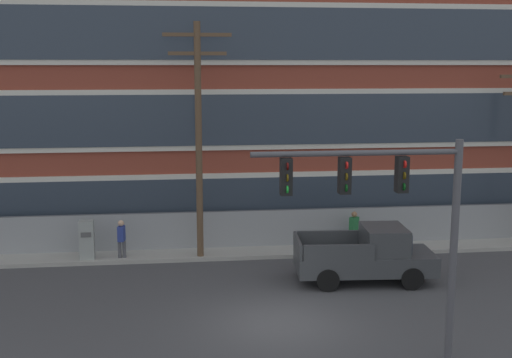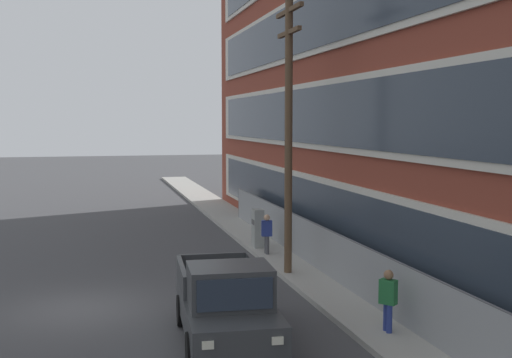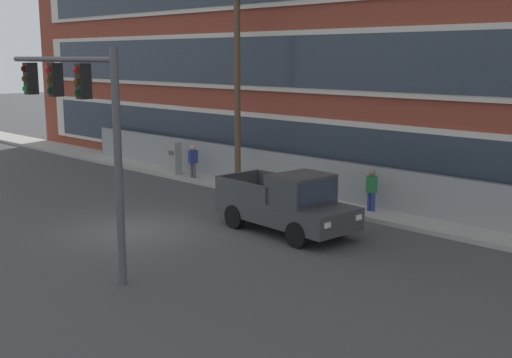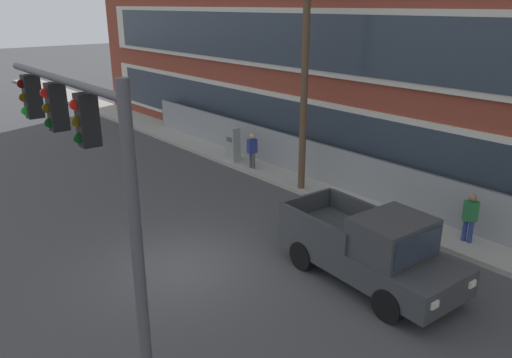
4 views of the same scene
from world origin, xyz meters
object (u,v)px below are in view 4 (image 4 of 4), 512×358
object	(u,v)px
pickup_truck_dark_grey	(372,250)
utility_pole_near_corner	(305,55)
traffic_signal_mast	(87,160)
pedestrian_by_fence	(252,150)
pedestrian_near_cabinet	(470,216)
electrical_cabinet	(233,146)

from	to	relation	value
pickup_truck_dark_grey	utility_pole_near_corner	xyz separation A→B (m)	(-5.92, 3.35, 4.24)
pickup_truck_dark_grey	utility_pole_near_corner	world-z (taller)	utility_pole_near_corner
traffic_signal_mast	pedestrian_by_fence	size ratio (longest dim) A/B	3.50
traffic_signal_mast	pedestrian_near_cabinet	bearing A→B (deg)	79.25
pickup_truck_dark_grey	utility_pole_near_corner	distance (m)	8.01
electrical_cabinet	pedestrian_by_fence	bearing A→B (deg)	0.36
electrical_cabinet	pedestrian_by_fence	xyz separation A→B (m)	(1.34, 0.01, 0.12)
utility_pole_near_corner	electrical_cabinet	distance (m)	6.22
electrical_cabinet	pedestrian_by_fence	size ratio (longest dim) A/B	1.01
electrical_cabinet	pedestrian_by_fence	distance (m)	1.35
traffic_signal_mast	utility_pole_near_corner	size ratio (longest dim) A/B	0.63
utility_pole_near_corner	pedestrian_near_cabinet	world-z (taller)	utility_pole_near_corner
traffic_signal_mast	pickup_truck_dark_grey	world-z (taller)	traffic_signal_mast
traffic_signal_mast	utility_pole_near_corner	xyz separation A→B (m)	(-4.49, 9.88, 0.87)
pedestrian_near_cabinet	pedestrian_by_fence	xyz separation A→B (m)	(-9.58, -0.44, 0.00)
electrical_cabinet	pedestrian_near_cabinet	distance (m)	10.93
traffic_signal_mast	pickup_truck_dark_grey	distance (m)	7.48
pickup_truck_dark_grey	utility_pole_near_corner	bearing A→B (deg)	150.48
pedestrian_by_fence	traffic_signal_mast	bearing A→B (deg)	-52.72
traffic_signal_mast	pedestrian_near_cabinet	size ratio (longest dim) A/B	3.50
electrical_cabinet	pedestrian_near_cabinet	xyz separation A→B (m)	(10.92, 0.44, 0.12)
pickup_truck_dark_grey	pedestrian_near_cabinet	size ratio (longest dim) A/B	3.02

